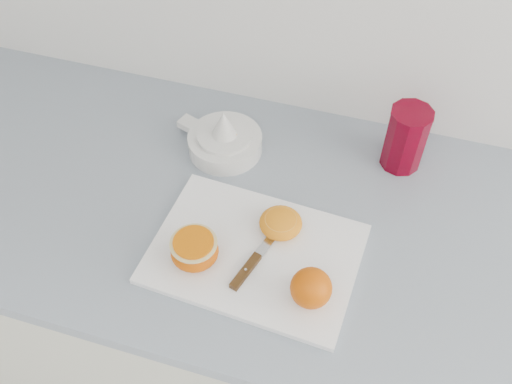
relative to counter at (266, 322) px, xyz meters
The scene contains 8 objects.
counter is the anchor object (origin of this frame).
cutting_board 0.46m from the counter, 88.68° to the right, with size 0.36×0.25×0.01m, color white.
whole_orange 0.53m from the counter, 54.86° to the right, with size 0.07×0.07×0.07m.
half_orange 0.51m from the counter, 122.47° to the right, with size 0.08×0.08×0.05m.
squeezed_shell 0.48m from the counter, 51.35° to the right, with size 0.08×0.08×0.03m.
paring_knife 0.48m from the counter, 88.09° to the right, with size 0.06×0.18×0.01m.
citrus_juicer 0.51m from the counter, 135.46° to the left, with size 0.19×0.15×0.10m.
red_tumbler 0.58m from the counter, 42.55° to the left, with size 0.08×0.08×0.13m.
Camera 1 is at (0.15, 1.07, 1.73)m, focal length 40.00 mm.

